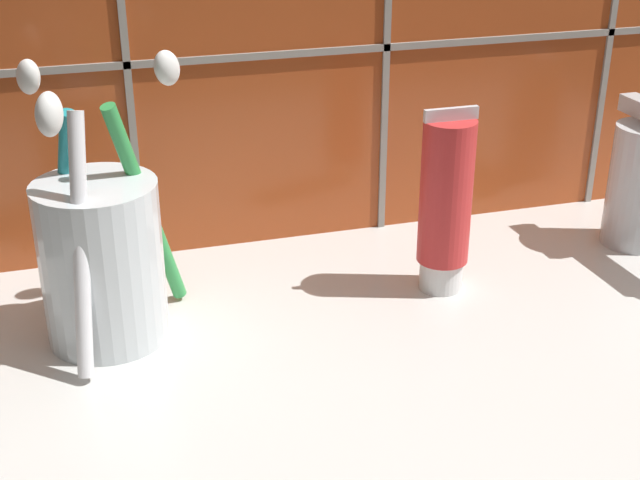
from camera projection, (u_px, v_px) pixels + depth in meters
sink_counter at (456, 366)px, 52.91cm from camera, size 72.45×37.73×2.00cm
toothbrush_cup at (101, 255)px, 52.09cm from camera, size 10.22×13.33×16.87cm
toothpaste_tube at (445, 203)px, 57.24cm from camera, size 3.56×3.39×12.46cm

